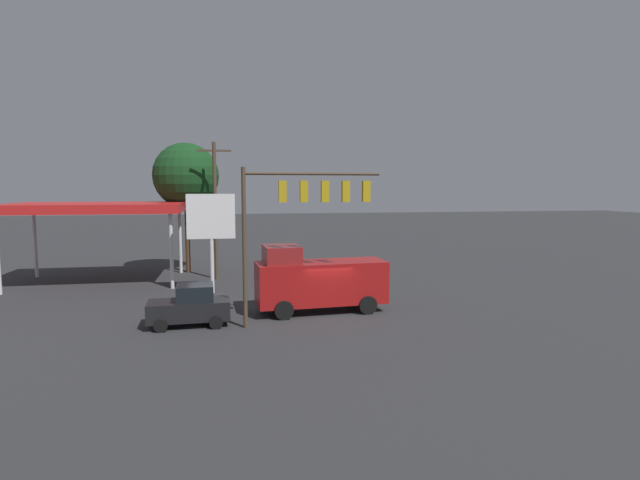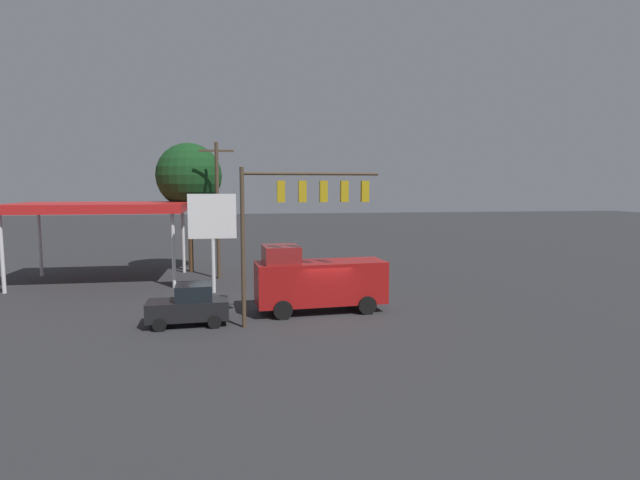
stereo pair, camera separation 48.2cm
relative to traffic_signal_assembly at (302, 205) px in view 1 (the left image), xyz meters
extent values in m
plane|color=#2D2D30|center=(-1.59, -1.87, -5.75)|extent=(200.00, 200.00, 0.00)
cylinder|color=#473828|center=(2.68, 0.03, -2.00)|extent=(0.20, 0.20, 7.50)
cylinder|color=#473828|center=(-0.53, 0.03, 1.45)|extent=(6.43, 0.14, 0.14)
cube|color=#B79314|center=(0.90, 0.03, 0.63)|extent=(0.36, 0.28, 1.00)
sphere|color=#FF4141|center=(0.90, -0.16, 0.93)|extent=(0.22, 0.22, 0.22)
sphere|color=#392305|center=(0.90, -0.16, 0.63)|extent=(0.22, 0.22, 0.22)
sphere|color=black|center=(0.90, -0.16, 0.33)|extent=(0.22, 0.22, 0.22)
cube|color=#B79314|center=(-0.11, 0.03, 0.63)|extent=(0.36, 0.28, 1.00)
sphere|color=#FF4141|center=(-0.11, -0.16, 0.93)|extent=(0.22, 0.22, 0.22)
sphere|color=#392305|center=(-0.11, -0.16, 0.63)|extent=(0.22, 0.22, 0.22)
sphere|color=black|center=(-0.11, -0.16, 0.33)|extent=(0.22, 0.22, 0.22)
cube|color=#B79314|center=(-1.11, 0.03, 0.63)|extent=(0.36, 0.28, 1.00)
sphere|color=#FF4141|center=(-1.11, -0.16, 0.93)|extent=(0.22, 0.22, 0.22)
sphere|color=#392305|center=(-1.11, -0.16, 0.63)|extent=(0.22, 0.22, 0.22)
sphere|color=black|center=(-1.11, -0.16, 0.33)|extent=(0.22, 0.22, 0.22)
cube|color=#B79314|center=(-2.11, 0.03, 0.63)|extent=(0.36, 0.28, 1.00)
sphere|color=#FF4141|center=(-2.11, -0.16, 0.93)|extent=(0.22, 0.22, 0.22)
sphere|color=#392305|center=(-2.11, -0.16, 0.63)|extent=(0.22, 0.22, 0.22)
sphere|color=black|center=(-2.11, -0.16, 0.33)|extent=(0.22, 0.22, 0.22)
cube|color=#B79314|center=(-3.12, 0.03, 0.63)|extent=(0.36, 0.28, 1.00)
sphere|color=#FF4141|center=(-3.12, -0.16, 0.93)|extent=(0.22, 0.22, 0.22)
sphere|color=#392305|center=(-3.12, -0.16, 0.63)|extent=(0.22, 0.22, 0.22)
sphere|color=black|center=(-3.12, -0.16, 0.33)|extent=(0.22, 0.22, 0.22)
cylinder|color=#473828|center=(4.31, -13.04, -0.88)|extent=(0.26, 0.26, 9.73)
cube|color=#473828|center=(4.31, -13.04, 3.38)|extent=(2.40, 0.14, 0.14)
cube|color=red|center=(12.19, -13.09, -0.56)|extent=(11.45, 7.27, 0.60)
cube|color=red|center=(12.19, -16.74, -0.56)|extent=(11.45, 0.06, 0.36)
cylinder|color=silver|center=(7.07, -16.12, -3.30)|extent=(0.24, 0.24, 4.89)
cylinder|color=silver|center=(17.32, -16.12, -3.30)|extent=(0.24, 0.24, 4.89)
cylinder|color=silver|center=(7.07, -10.06, -3.30)|extent=(0.24, 0.24, 4.89)
cylinder|color=silver|center=(4.45, -8.15, -2.66)|extent=(0.24, 0.24, 6.17)
cube|color=white|center=(4.45, -8.15, -0.96)|extent=(2.93, 0.24, 2.75)
cube|color=black|center=(4.45, -8.28, -0.96)|extent=(2.05, 0.04, 0.96)
cube|color=maroon|center=(-1.37, -2.35, -4.17)|extent=(6.95, 2.77, 2.20)
cube|color=maroon|center=(0.72, -2.21, -2.62)|extent=(1.94, 2.24, 0.90)
cylinder|color=black|center=(0.75, -1.03, -5.27)|extent=(0.97, 0.29, 0.96)
cylinder|color=black|center=(0.92, -3.37, -5.27)|extent=(0.97, 0.29, 0.96)
cylinder|color=black|center=(-3.66, -1.34, -5.27)|extent=(0.97, 0.29, 0.96)
cylinder|color=black|center=(-3.49, -3.68, -5.27)|extent=(0.97, 0.29, 0.96)
cube|color=black|center=(5.32, -0.82, -4.99)|extent=(3.88, 1.88, 0.90)
cube|color=black|center=(5.02, -0.83, -4.16)|extent=(1.77, 1.64, 0.76)
cylinder|color=black|center=(6.51, 0.11, -5.44)|extent=(0.63, 0.25, 0.62)
cylinder|color=black|center=(6.59, -1.63, -5.44)|extent=(0.63, 0.25, 0.62)
cylinder|color=black|center=(4.04, -0.01, -5.44)|extent=(0.63, 0.25, 0.62)
cylinder|color=black|center=(4.13, -1.75, -5.44)|extent=(0.63, 0.25, 0.62)
cylinder|color=#4C331E|center=(6.53, -16.32, -2.89)|extent=(0.36, 0.36, 5.72)
sphere|color=#143D19|center=(6.53, -16.32, 1.71)|extent=(4.96, 4.96, 4.96)
camera|label=1|loc=(3.36, 23.16, 0.82)|focal=28.00mm
camera|label=2|loc=(2.89, 23.24, 0.82)|focal=28.00mm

